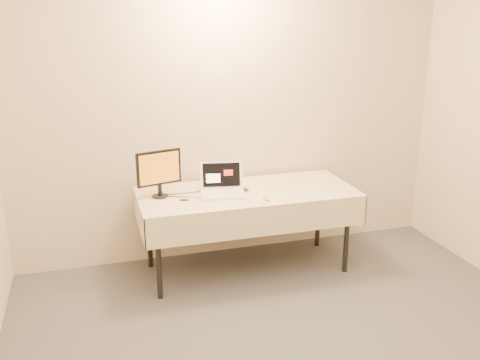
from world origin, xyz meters
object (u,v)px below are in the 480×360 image
object	(u,v)px
book	(227,180)
laptop	(222,186)
monitor	(159,170)
table	(247,198)

from	to	relation	value
book	laptop	bearing A→B (deg)	-174.24
book	monitor	bearing A→B (deg)	157.01
table	monitor	world-z (taller)	monitor
table	book	distance (m)	0.24
laptop	monitor	xyz separation A→B (m)	(-0.52, 0.05, 0.17)
laptop	monitor	size ratio (longest dim) A/B	1.05
monitor	book	bearing A→B (deg)	-17.59
laptop	book	distance (m)	0.07
table	monitor	bearing A→B (deg)	175.55
table	book	xyz separation A→B (m)	(-0.17, 0.03, 0.17)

